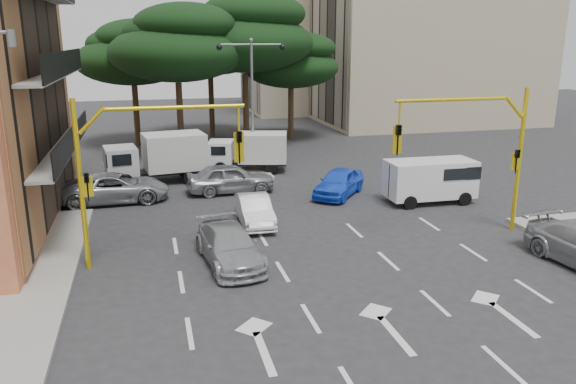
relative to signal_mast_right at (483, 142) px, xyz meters
name	(u,v)px	position (x,y,z in m)	size (l,w,h in m)	color
ground	(337,266)	(-6.80, -1.99, -3.88)	(120.00, 120.00, 0.00)	#28282B
median_strip	(253,168)	(-6.80, 14.01, -3.81)	(1.40, 6.00, 0.15)	gray
apartment_beige_near	(430,22)	(13.15, 30.01, 5.47)	(20.20, 12.15, 18.70)	tan
apartment_beige_far	(320,34)	(6.15, 42.01, 4.47)	(16.20, 12.15, 16.70)	tan
pine_left_near	(177,43)	(-10.75, 19.96, 3.72)	(9.15, 9.15, 10.23)	#382616
pine_center	(245,33)	(-5.75, 21.96, 4.41)	(9.98, 9.98, 11.16)	#382616
pine_left_far	(133,52)	(-13.75, 23.96, 3.03)	(8.32, 8.32, 9.30)	#382616
pine_right	(292,61)	(-1.75, 23.96, 2.33)	(7.49, 7.49, 8.37)	#382616
pine_back	(210,42)	(-7.75, 26.96, 3.72)	(9.15, 9.15, 10.23)	#382616
signal_mast_right	(483,142)	(0.00, 0.00, 0.00)	(5.79, 0.37, 6.00)	gold
signal_mast_left	(133,159)	(-13.61, 0.00, 0.00)	(5.79, 0.37, 6.00)	gold
street_lamp_center	(252,81)	(-6.80, 14.01, 1.54)	(4.16, 0.36, 7.77)	slate
car_white_hatch	(255,210)	(-8.75, 3.42, -3.26)	(1.33, 3.80, 1.25)	silver
car_blue_compact	(339,182)	(-3.64, 6.90, -3.18)	(1.66, 4.13, 1.41)	blue
car_silver_wagon	(229,246)	(-10.47, -0.73, -3.23)	(1.84, 4.54, 1.32)	#A4A6AC
car_silver_cross_a	(115,188)	(-14.80, 8.51, -3.16)	(2.40, 5.21, 1.45)	#95989C
car_silver_cross_b	(230,178)	(-9.00, 8.87, -3.10)	(1.84, 4.59, 1.56)	#93959A
van_white	(430,181)	(0.32, 4.66, -2.80)	(1.96, 4.33, 2.16)	silver
box_truck_a	(157,159)	(-12.67, 12.01, -2.52)	(2.34, 5.56, 2.74)	silver
box_truck_b	(249,152)	(-7.17, 13.51, -2.70)	(2.02, 4.81, 2.37)	white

